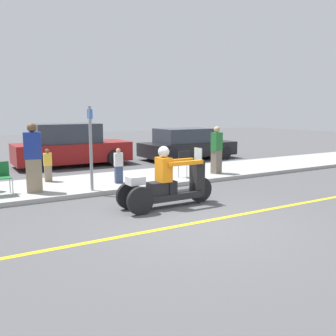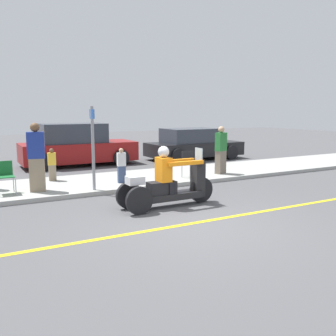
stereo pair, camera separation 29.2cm
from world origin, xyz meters
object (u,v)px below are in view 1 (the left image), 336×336
spectator_end_of_line (33,159)px  folding_chair_set_back (186,161)px  parked_car_lot_center (71,146)px  spectator_mid_group (119,166)px  parked_car_lot_left (187,144)px  folding_chair_curbside (0,175)px  spectator_by_tree (217,151)px  spectator_near_curb (48,166)px  motorcycle_trike (168,185)px  street_sign (91,145)px

spectator_end_of_line → folding_chair_set_back: bearing=-2.0°
parked_car_lot_center → spectator_mid_group: bearing=-89.9°
parked_car_lot_left → parked_car_lot_center: bearing=173.3°
folding_chair_curbside → spectator_by_tree: bearing=-1.6°
spectator_mid_group → spectator_near_curb: (-1.71, 1.29, -0.02)m
spectator_near_curb → folding_chair_set_back: size_ratio=1.19×
spectator_mid_group → parked_car_lot_left: (5.12, 4.22, 0.06)m
spectator_end_of_line → spectator_mid_group: bearing=0.7°
spectator_end_of_line → folding_chair_set_back: size_ratio=2.17×
spectator_mid_group → spectator_end_of_line: spectator_end_of_line is taller
spectator_by_tree → folding_chair_curbside: size_ratio=1.91×
motorcycle_trike → spectator_end_of_line: bearing=132.8°
street_sign → parked_car_lot_left: bearing=38.0°
parked_car_lot_left → street_sign: street_sign is taller
motorcycle_trike → spectator_near_curb: motorcycle_trike is taller
folding_chair_curbside → street_sign: street_sign is taller
spectator_by_tree → street_sign: (-4.48, -0.47, 0.44)m
spectator_end_of_line → spectator_near_curb: 1.52m
spectator_near_curb → spectator_by_tree: spectator_by_tree is taller
motorcycle_trike → spectator_mid_group: (-0.09, 2.66, 0.10)m
motorcycle_trike → spectator_near_curb: (-1.79, 3.95, 0.08)m
parked_car_lot_center → spectator_near_curb: bearing=-115.7°
spectator_near_curb → parked_car_lot_center: 3.92m
spectator_end_of_line → parked_car_lot_center: 5.39m
folding_chair_set_back → parked_car_lot_center: size_ratio=0.18×
motorcycle_trike → spectator_mid_group: 2.66m
spectator_end_of_line → parked_car_lot_left: bearing=29.6°
folding_chair_set_back → parked_car_lot_left: (2.90, 4.41, 0.04)m
parked_car_lot_center → street_sign: street_sign is taller
motorcycle_trike → parked_car_lot_left: 8.53m
parked_car_lot_center → spectator_end_of_line: bearing=-115.8°
spectator_end_of_line → folding_chair_set_back: 4.59m
spectator_mid_group → parked_car_lot_center: size_ratio=0.23×
spectator_near_curb → folding_chair_curbside: (-1.43, -1.21, 0.04)m
folding_chair_curbside → parked_car_lot_center: bearing=56.6°
spectator_by_tree → motorcycle_trike: bearing=-143.0°
street_sign → spectator_by_tree: bearing=6.0°
spectator_end_of_line → folding_chair_curbside: 0.87m
motorcycle_trike → parked_car_lot_center: parked_car_lot_center is taller
motorcycle_trike → street_sign: 2.49m
spectator_by_tree → folding_chair_set_back: spectator_by_tree is taller
spectator_end_of_line → folding_chair_curbside: size_ratio=2.17×
spectator_near_curb → folding_chair_set_back: 4.20m
spectator_by_tree → parked_car_lot_left: bearing=69.1°
spectator_by_tree → parked_car_lot_left: (1.65, 4.32, -0.21)m
spectator_mid_group → spectator_near_curb: 2.14m
spectator_by_tree → parked_car_lot_center: size_ratio=0.35×
spectator_mid_group → folding_chair_curbside: bearing=178.6°
spectator_near_curb → folding_chair_curbside: size_ratio=1.19×
spectator_mid_group → spectator_by_tree: (3.48, -0.10, 0.27)m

